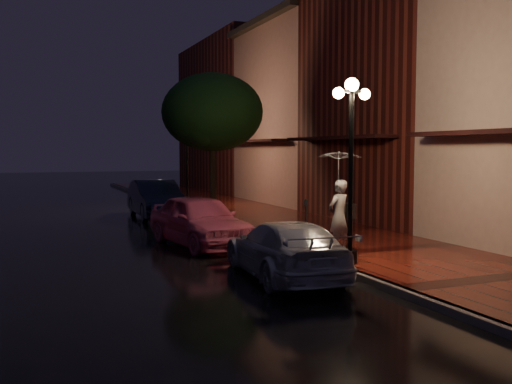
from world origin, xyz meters
name	(u,v)px	position (x,y,z in m)	size (l,w,h in m)	color
ground	(255,240)	(0.00, 0.00, 0.00)	(120.00, 120.00, 0.00)	black
sidewalk	(318,233)	(2.25, 0.00, 0.07)	(4.50, 60.00, 0.15)	#44100C
curb	(255,237)	(0.00, 0.00, 0.07)	(0.25, 60.00, 0.15)	#595451
storefront_mid	(403,80)	(7.00, 2.00, 5.50)	(5.00, 8.00, 11.00)	#511914
storefront_far	(306,117)	(7.00, 10.00, 4.50)	(5.00, 8.00, 9.00)	#8C5951
storefront_extra	(238,118)	(7.00, 20.00, 5.00)	(5.00, 12.00, 10.00)	#511914
streetlamp_near	(351,159)	(0.35, -5.00, 2.60)	(0.96, 0.36, 4.31)	black
streetlamp_far	(187,154)	(0.35, 9.00, 2.60)	(0.96, 0.36, 4.31)	black
street_tree	(213,115)	(0.61, 5.99, 4.24)	(4.16, 4.16, 5.80)	black
pink_car	(200,220)	(-1.94, -0.49, 0.76)	(1.79, 4.44, 1.51)	#D4577A
navy_car	(156,199)	(-1.58, 6.92, 0.78)	(1.65, 4.73, 1.56)	black
silver_car	(285,249)	(-1.43, -5.19, 0.63)	(1.77, 4.36, 1.26)	#AEAEB6
woman_with_umbrella	(339,185)	(0.86, -3.63, 1.90)	(1.10, 1.12, 2.65)	white
parking_meter	(306,215)	(1.00, -1.52, 0.88)	(0.13, 0.11, 1.21)	black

